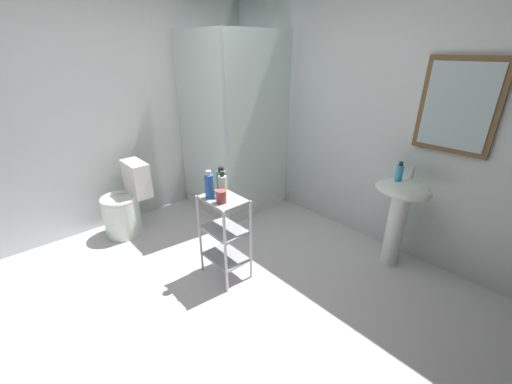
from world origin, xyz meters
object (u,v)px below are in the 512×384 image
object	(u,v)px
body_wash_bottle_green	(221,181)
storage_cart	(225,231)
toilet	(126,206)
lotion_bottle_white	(223,185)
rinse_cup	(221,197)
shower_stall	(234,171)
pedestal_sink	(399,207)
hand_soap_bottle	(399,172)
shampoo_bottle_blue	(209,186)

from	to	relation	value
body_wash_bottle_green	storage_cart	bearing A→B (deg)	-32.82
toilet	lotion_bottle_white	xyz separation A→B (m)	(1.23, 0.38, 0.52)
rinse_cup	shower_stall	bearing A→B (deg)	138.24
pedestal_sink	storage_cart	bearing A→B (deg)	-125.78
shower_stall	body_wash_bottle_green	distance (m)	1.25
shower_stall	storage_cart	world-z (taller)	shower_stall
shower_stall	hand_soap_bottle	xyz separation A→B (m)	(1.82, 0.32, 0.42)
shower_stall	pedestal_sink	xyz separation A→B (m)	(1.88, 0.33, 0.12)
pedestal_sink	hand_soap_bottle	distance (m)	0.31
toilet	storage_cart	xyz separation A→B (m)	(1.27, 0.35, 0.12)
storage_cart	body_wash_bottle_green	world-z (taller)	body_wash_bottle_green
toilet	lotion_bottle_white	world-z (taller)	lotion_bottle_white
shower_stall	lotion_bottle_white	size ratio (longest dim) A/B	9.55
hand_soap_bottle	body_wash_bottle_green	xyz separation A→B (m)	(-0.94, -1.13, -0.05)
rinse_cup	storage_cart	bearing A→B (deg)	134.72
toilet	body_wash_bottle_green	world-z (taller)	body_wash_bottle_green
pedestal_sink	rinse_cup	distance (m)	1.53
pedestal_sink	storage_cart	distance (m)	1.51
rinse_cup	toilet	bearing A→B (deg)	-167.36
pedestal_sink	toilet	bearing A→B (deg)	-143.86
shampoo_bottle_blue	storage_cart	bearing A→B (deg)	40.47
toilet	body_wash_bottle_green	xyz separation A→B (m)	(1.15, 0.43, 0.52)
shower_stall	toilet	world-z (taller)	shower_stall
shower_stall	body_wash_bottle_green	size ratio (longest dim) A/B	9.64
body_wash_bottle_green	lotion_bottle_white	xyz separation A→B (m)	(0.08, -0.05, -0.00)
storage_cart	lotion_bottle_white	size ratio (longest dim) A/B	3.53
lotion_bottle_white	rinse_cup	distance (m)	0.13
lotion_bottle_white	body_wash_bottle_green	bearing A→B (deg)	148.92
hand_soap_bottle	shampoo_bottle_blue	world-z (taller)	hand_soap_bottle
shower_stall	toilet	distance (m)	1.27
shampoo_bottle_blue	lotion_bottle_white	world-z (taller)	shampoo_bottle_blue
shower_stall	pedestal_sink	bearing A→B (deg)	9.95
toilet	body_wash_bottle_green	size ratio (longest dim) A/B	3.66
shower_stall	pedestal_sink	world-z (taller)	shower_stall
body_wash_bottle_green	lotion_bottle_white	bearing A→B (deg)	-31.08
pedestal_sink	lotion_bottle_white	size ratio (longest dim) A/B	3.87
shower_stall	rinse_cup	size ratio (longest dim) A/B	20.33
toilet	hand_soap_bottle	size ratio (longest dim) A/B	4.65
body_wash_bottle_green	lotion_bottle_white	world-z (taller)	lotion_bottle_white
shower_stall	rinse_cup	xyz separation A→B (m)	(1.05, -0.94, 0.33)
storage_cart	rinse_cup	xyz separation A→B (m)	(0.05, -0.05, 0.35)
rinse_cup	pedestal_sink	bearing A→B (deg)	56.97
shampoo_bottle_blue	shower_stall	bearing A→B (deg)	133.91
shampoo_bottle_blue	lotion_bottle_white	distance (m)	0.11
hand_soap_bottle	shower_stall	bearing A→B (deg)	-169.91
pedestal_sink	hand_soap_bottle	world-z (taller)	hand_soap_bottle
toilet	shampoo_bottle_blue	size ratio (longest dim) A/B	3.34
pedestal_sink	shampoo_bottle_blue	bearing A→B (deg)	-126.68
storage_cart	hand_soap_bottle	distance (m)	1.53
toilet	shampoo_bottle_blue	bearing A→B (deg)	13.27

